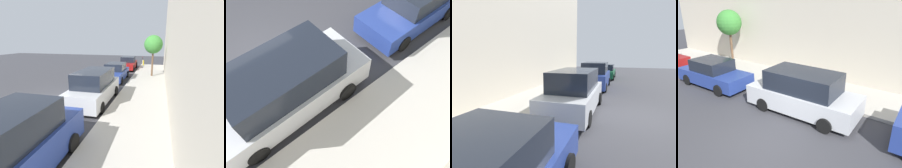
% 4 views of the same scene
% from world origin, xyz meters
% --- Properties ---
extents(ground_plane, '(60.00, 60.00, 0.00)m').
position_xyz_m(ground_plane, '(0.00, 0.00, 0.00)').
color(ground_plane, '#38383D').
extents(sidewalk, '(3.04, 32.00, 0.15)m').
position_xyz_m(sidewalk, '(5.02, 0.00, 0.07)').
color(sidewalk, '#B2ADA3').
rests_on(sidewalk, ground_plane).
extents(parked_minivan_third, '(2.02, 4.94, 1.90)m').
position_xyz_m(parked_minivan_third, '(2.37, 0.17, 0.92)').
color(parked_minivan_third, '#B7BABF').
rests_on(parked_minivan_third, ground_plane).
extents(parked_sedan_fourth, '(1.92, 4.52, 1.54)m').
position_xyz_m(parked_sedan_fourth, '(2.17, 6.03, 0.73)').
color(parked_sedan_fourth, navy).
rests_on(parked_sedan_fourth, ground_plane).
extents(street_tree, '(1.71, 1.71, 3.86)m').
position_xyz_m(street_tree, '(5.32, 8.06, 3.13)').
color(street_tree, brown).
rests_on(street_tree, sidewalk).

